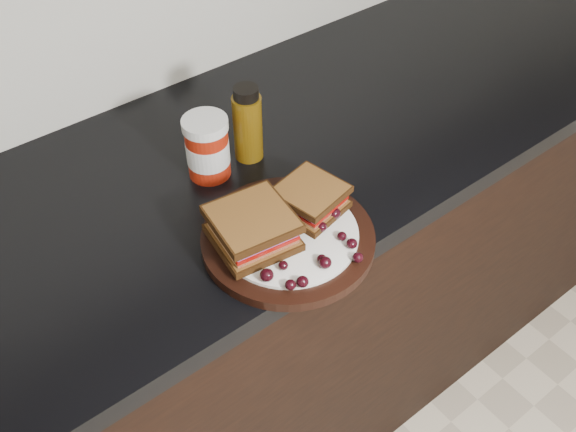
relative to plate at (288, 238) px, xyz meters
The scene contains 28 objects.
base_cabinets 0.53m from the plate, 115.84° to the left, with size 3.96×0.58×0.86m, color black.
countertop 0.24m from the plate, 115.84° to the left, with size 3.98×0.60×0.04m, color black.
plate is the anchor object (origin of this frame).
sandwich_left 0.07m from the plate, 160.17° to the left, with size 0.12×0.12×0.05m, color brown, non-canonical shape.
sandwich_right 0.07m from the plate, 17.92° to the left, with size 0.10×0.10×0.05m, color brown, non-canonical shape.
grape_0 0.11m from the plate, 145.63° to the right, with size 0.02×0.02×0.02m, color black.
grape_1 0.08m from the plate, 133.11° to the right, with size 0.02×0.02×0.01m, color black.
grape_2 0.12m from the plate, 125.96° to the right, with size 0.02×0.02×0.02m, color black.
grape_3 0.11m from the plate, 116.74° to the right, with size 0.02×0.02×0.02m, color black.
grape_4 0.09m from the plate, 90.10° to the right, with size 0.02×0.02×0.02m, color black.
grape_5 0.08m from the plate, 88.85° to the right, with size 0.02×0.02×0.01m, color black.
grape_6 0.12m from the plate, 67.70° to the right, with size 0.02×0.02×0.02m, color black.
grape_7 0.11m from the plate, 56.02° to the right, with size 0.02×0.02×0.02m, color black.
grape_8 0.09m from the plate, 48.40° to the right, with size 0.02×0.02×0.01m, color black.
grape_9 0.06m from the plate, 33.81° to the right, with size 0.02×0.02×0.02m, color black.
grape_10 0.09m from the plate, 13.98° to the right, with size 0.02×0.02×0.02m, color black.
grape_11 0.07m from the plate, ahead, with size 0.02×0.02×0.02m, color black.
grape_12 0.09m from the plate, 21.51° to the left, with size 0.02×0.02×0.02m, color black.
grape_13 0.09m from the plate, 44.02° to the left, with size 0.02×0.02×0.02m, color black.
grape_14 0.08m from the plate, 137.17° to the left, with size 0.02×0.02×0.02m, color black.
grape_15 0.06m from the plate, 166.70° to the left, with size 0.02×0.02×0.02m, color black.
grape_16 0.10m from the plate, behind, with size 0.02×0.02×0.02m, color black.
grape_17 0.09m from the plate, 169.54° to the right, with size 0.02×0.02×0.02m, color black.
grape_18 0.09m from the plate, 146.96° to the left, with size 0.02×0.02×0.02m, color black.
grape_19 0.08m from the plate, 154.64° to the left, with size 0.02×0.02×0.02m, color black.
grape_20 0.06m from the plate, behind, with size 0.02×0.02×0.01m, color black.
condiment_jar 0.23m from the plate, 91.63° to the left, with size 0.08×0.08×0.12m, color #9C1D0B.
oil_bottle 0.24m from the plate, 70.28° to the left, with size 0.05×0.05×0.15m, color #543A08.
Camera 1 is at (-0.33, 0.93, 1.66)m, focal length 40.00 mm.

